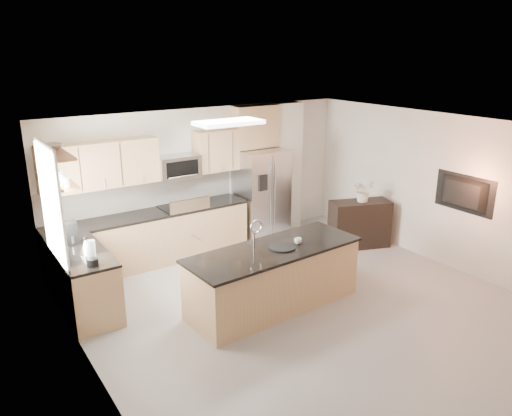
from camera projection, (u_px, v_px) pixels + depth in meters
floor at (313, 312)px, 7.15m from camera, size 6.50×6.50×0.00m
ceiling at (320, 132)px, 6.36m from camera, size 6.00×6.50×0.02m
wall_back at (203, 178)px, 9.33m from camera, size 6.00×0.02×2.60m
wall_left at (94, 282)px, 5.17m from camera, size 0.02×6.50×2.60m
wall_right at (454, 193)px, 8.34m from camera, size 0.02×6.50×2.60m
back_counter at (151, 237)px, 8.69m from camera, size 3.55×0.66×1.44m
left_counter at (84, 282)px, 7.07m from camera, size 0.66×1.50×0.92m
range at (184, 231)px, 9.01m from camera, size 0.76×0.64×1.14m
upper_cabinets at (138, 160)px, 8.35m from camera, size 3.50×0.33×0.75m
microwave at (178, 167)px, 8.75m from camera, size 0.76×0.40×0.40m
refrigerator at (261, 195)px, 9.72m from camera, size 0.92×0.78×1.78m
partition_column at (286, 167)px, 10.17m from camera, size 0.60×0.30×2.60m
window at (51, 205)px, 6.54m from camera, size 0.04×1.15×1.65m
shelf_lower at (57, 180)px, 6.60m from camera, size 0.30×1.20×0.04m
shelf_upper at (53, 153)px, 6.49m from camera, size 0.30×1.20×0.04m
ceiling_fixture at (229, 123)px, 7.43m from camera, size 1.00×0.50×0.06m
island at (274, 277)px, 7.21m from camera, size 2.67×1.10×1.33m
credenza at (359, 224)px, 9.43m from camera, size 1.21×0.82×0.89m
cup at (298, 241)px, 7.23m from camera, size 0.12×0.12×0.09m
platter at (282, 247)px, 7.09m from camera, size 0.42×0.42×0.02m
blender at (92, 255)px, 6.43m from camera, size 0.15×0.15×0.35m
kettle at (86, 246)px, 6.83m from camera, size 0.19×0.19×0.24m
coffee_maker at (71, 233)px, 7.18m from camera, size 0.17×0.22×0.32m
bowl at (50, 146)px, 6.58m from camera, size 0.48×0.48×0.09m
flower_vase at (364, 184)px, 9.20m from camera, size 0.60×0.52×0.66m
television at (461, 194)px, 8.12m from camera, size 0.14×1.08×0.62m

